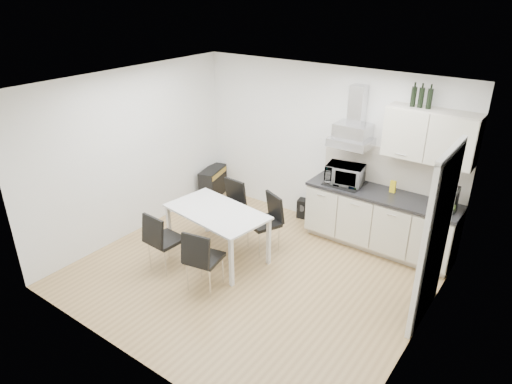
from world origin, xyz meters
TOP-DOWN VIEW (x-y plane):
  - ground at (0.00, 0.00)m, footprint 4.50×4.50m
  - wall_back at (0.00, 2.00)m, footprint 4.50×0.10m
  - wall_front at (0.00, -2.00)m, footprint 4.50×0.10m
  - wall_left at (-2.25, 0.00)m, footprint 0.10×4.00m
  - wall_right at (2.25, 0.00)m, footprint 0.10×4.00m
  - ceiling at (0.00, 0.00)m, footprint 4.50×4.50m
  - doorway at (2.21, 0.55)m, footprint 0.08×1.04m
  - kitchenette at (1.19, 1.73)m, footprint 2.22×0.64m
  - dining_table at (-0.66, 0.10)m, footprint 1.55×1.02m
  - chair_far_left at (-0.97, 0.71)m, footprint 0.47×0.53m
  - chair_far_right at (-0.22, 0.64)m, footprint 0.60×0.64m
  - chair_near_left at (-1.05, -0.55)m, footprint 0.47×0.53m
  - chair_near_right at (-0.31, -0.58)m, footprint 0.53×0.57m
  - guitar_amp at (-2.09, 1.65)m, footprint 0.44×0.71m
  - floor_speaker at (-0.26, 1.90)m, footprint 0.23×0.21m

SIDE VIEW (x-z plane):
  - ground at x=0.00m, z-range 0.00..0.00m
  - floor_speaker at x=-0.26m, z-range 0.00..0.33m
  - guitar_amp at x=-2.09m, z-range 0.00..0.55m
  - chair_far_left at x=-0.97m, z-range 0.00..0.88m
  - chair_far_right at x=-0.22m, z-range 0.00..0.88m
  - chair_near_left at x=-1.05m, z-range 0.00..0.88m
  - chair_near_right at x=-0.31m, z-range 0.00..0.88m
  - dining_table at x=-0.66m, z-range 0.30..1.05m
  - kitchenette at x=1.19m, z-range -0.43..2.09m
  - doorway at x=2.21m, z-range 0.00..2.10m
  - wall_back at x=0.00m, z-range 0.00..2.60m
  - wall_front at x=0.00m, z-range 0.00..2.60m
  - wall_left at x=-2.25m, z-range 0.00..2.60m
  - wall_right at x=2.25m, z-range 0.00..2.60m
  - ceiling at x=0.00m, z-range 2.60..2.60m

